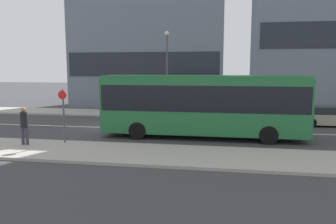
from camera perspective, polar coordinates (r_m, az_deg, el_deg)
The scene contains 10 objects.
ground_plane at distance 21.59m, azimuth -9.45°, elevation -2.72°, with size 120.00×120.00×0.00m, color #3A3A3D.
sidewalk_near at distance 15.94m, azimuth -16.86°, elevation -6.45°, with size 44.00×3.50×0.13m.
sidewalk_far at distance 27.48m, azimuth -5.20°, elevation -0.27°, with size 44.00×3.50×0.13m.
lane_centerline at distance 21.59m, azimuth -9.45°, elevation -2.71°, with size 41.80×0.16×0.01m.
apartment_block_left_tower at distance 33.67m, azimuth -3.35°, elevation 14.10°, with size 14.79×6.20×15.25m.
city_bus at distance 18.17m, azimuth 6.01°, elevation 1.71°, with size 11.11×2.46×3.46m.
parked_car_0 at distance 24.49m, azimuth 26.08°, elevation -0.70°, with size 4.03×1.88×1.31m.
pedestrian_near_stop at distance 17.41m, azimuth -23.78°, elevation -1.81°, with size 0.34×0.34×1.85m.
bus_stop_sign at distance 17.15m, azimuth -17.74°, elevation 0.05°, with size 0.44×0.12×2.68m.
street_lamp at distance 25.67m, azimuth -0.18°, elevation 8.32°, with size 0.36×0.36×6.52m.
Camera 1 is at (7.01, -20.05, 3.88)m, focal length 35.00 mm.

